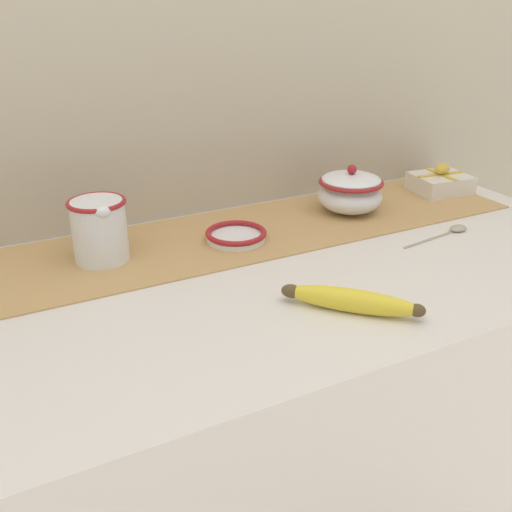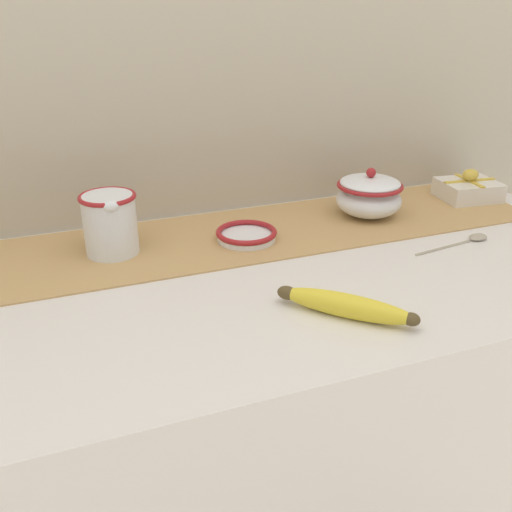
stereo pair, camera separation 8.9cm
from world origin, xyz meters
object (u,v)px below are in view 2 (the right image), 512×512
object	(u,v)px
cream_pitcher	(110,222)
sugar_bowl	(369,195)
small_dish	(246,235)
gift_box	(468,189)
banana	(346,305)
spoon	(473,238)

from	to	relation	value
cream_pitcher	sugar_bowl	size ratio (longest dim) A/B	0.86
cream_pitcher	sugar_bowl	bearing A→B (deg)	-0.17
small_dish	gift_box	world-z (taller)	gift_box
small_dish	banana	world-z (taller)	banana
sugar_bowl	small_dish	xyz separation A→B (m)	(-0.28, -0.03, -0.03)
small_dish	spoon	distance (m)	0.43
small_dish	gift_box	size ratio (longest dim) A/B	0.85
small_dish	spoon	world-z (taller)	small_dish
cream_pitcher	spoon	world-z (taller)	cream_pitcher
cream_pitcher	small_dish	bearing A→B (deg)	-7.57
spoon	sugar_bowl	bearing A→B (deg)	115.59
spoon	gift_box	world-z (taller)	gift_box
cream_pitcher	gift_box	xyz separation A→B (m)	(0.79, 0.01, -0.04)
gift_box	small_dish	bearing A→B (deg)	-175.27
cream_pitcher	gift_box	bearing A→B (deg)	0.95
cream_pitcher	banana	size ratio (longest dim) A/B	0.70
sugar_bowl	cream_pitcher	bearing A→B (deg)	179.83
sugar_bowl	small_dish	world-z (taller)	sugar_bowl
small_dish	banana	xyz separation A→B (m)	(0.04, -0.31, 0.00)
cream_pitcher	banana	distance (m)	0.45
small_dish	gift_box	xyz separation A→B (m)	(0.55, 0.05, 0.01)
sugar_bowl	banana	size ratio (longest dim) A/B	0.81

